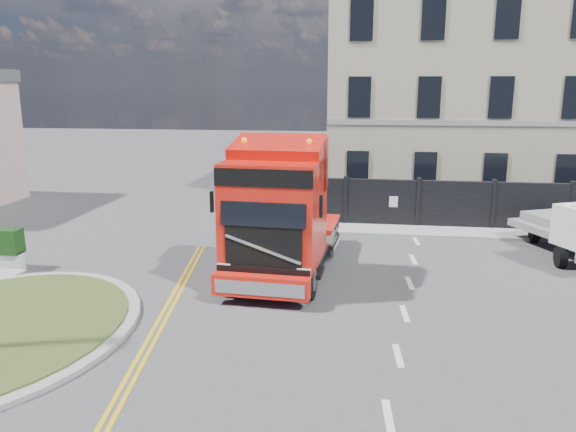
# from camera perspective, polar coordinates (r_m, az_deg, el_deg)

# --- Properties ---
(ground) EXTENTS (120.00, 120.00, 0.00)m
(ground) POSITION_cam_1_polar(r_m,az_deg,el_deg) (15.55, 0.64, -8.74)
(ground) COLOR #424244
(ground) RESTS_ON ground
(hoarding_fence) EXTENTS (18.80, 0.25, 2.00)m
(hoarding_fence) POSITION_cam_1_polar(r_m,az_deg,el_deg) (24.27, 19.04, 0.98)
(hoarding_fence) COLOR black
(hoarding_fence) RESTS_ON ground
(georgian_building) EXTENTS (12.30, 10.30, 12.80)m
(georgian_building) POSITION_cam_1_polar(r_m,az_deg,el_deg) (31.10, 16.10, 12.55)
(georgian_building) COLOR #BBAB95
(georgian_building) RESTS_ON ground
(pavement_far) EXTENTS (20.00, 1.60, 0.12)m
(pavement_far) POSITION_cam_1_polar(r_m,az_deg,el_deg) (23.51, 17.96, -1.67)
(pavement_far) COLOR gray
(pavement_far) RESTS_ON ground
(truck) EXTENTS (3.05, 7.21, 4.23)m
(truck) POSITION_cam_1_polar(r_m,az_deg,el_deg) (16.86, -0.84, -0.24)
(truck) COLOR black
(truck) RESTS_ON ground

